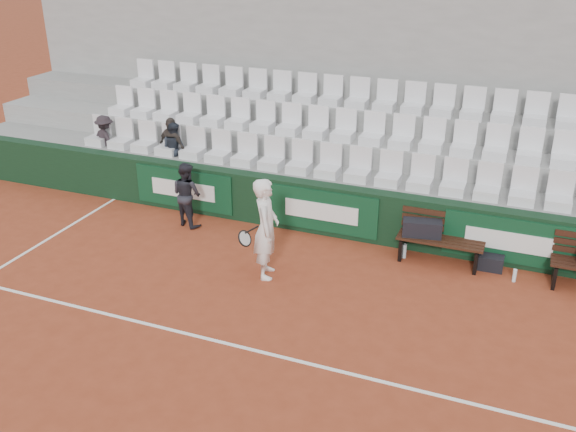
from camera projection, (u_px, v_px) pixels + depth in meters
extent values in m
plane|color=brown|center=(246.00, 349.00, 9.08)|extent=(80.00, 80.00, 0.00)
cube|color=white|center=(246.00, 348.00, 9.08)|extent=(18.00, 0.06, 0.01)
cube|color=black|center=(334.00, 210.00, 12.26)|extent=(18.00, 0.30, 1.00)
cube|color=#0C381E|center=(184.00, 189.00, 13.19)|extent=(2.20, 0.04, 0.82)
cube|color=#0C381E|center=(322.00, 211.00, 12.18)|extent=(2.20, 0.04, 0.82)
cube|color=#0C381E|center=(508.00, 241.00, 11.03)|extent=(2.20, 0.04, 0.82)
cube|color=gray|center=(344.00, 198.00, 12.79)|extent=(18.00, 0.95, 1.00)
cube|color=gray|center=(358.00, 172.00, 13.50)|extent=(18.00, 0.95, 1.45)
cube|color=gray|center=(370.00, 149.00, 14.21)|extent=(18.00, 0.95, 1.90)
cube|color=gray|center=(380.00, 87.00, 14.22)|extent=(18.00, 0.30, 4.40)
cube|color=silver|center=(343.00, 163.00, 12.30)|extent=(11.90, 0.44, 0.63)
cube|color=silver|center=(358.00, 127.00, 12.92)|extent=(11.90, 0.44, 0.63)
cube|color=silver|center=(371.00, 94.00, 13.54)|extent=(11.90, 0.44, 0.63)
cube|color=#361B10|center=(439.00, 251.00, 11.33)|extent=(1.50, 0.56, 0.45)
cube|color=black|center=(422.00, 228.00, 11.31)|extent=(0.72, 0.42, 0.29)
cube|color=black|center=(491.00, 263.00, 11.13)|extent=(0.43, 0.27, 0.26)
cylinder|color=#B1C2C8|center=(404.00, 251.00, 11.52)|extent=(0.07, 0.07, 0.27)
cylinder|color=silver|center=(514.00, 275.00, 10.75)|extent=(0.06, 0.06, 0.23)
imported|color=white|center=(266.00, 228.00, 10.64)|extent=(0.61, 0.74, 1.76)
torus|color=black|center=(245.00, 238.00, 10.89)|extent=(0.19, 0.30, 0.26)
cylinder|color=black|center=(252.00, 230.00, 10.76)|extent=(0.26, 0.03, 0.20)
imported|color=black|center=(187.00, 194.00, 12.60)|extent=(0.76, 0.67, 1.30)
imported|color=black|center=(103.00, 120.00, 14.11)|extent=(0.82, 0.63, 1.11)
imported|color=#37312C|center=(171.00, 126.00, 13.51)|extent=(0.78, 0.50, 1.24)
imported|color=#1F252E|center=(173.00, 128.00, 13.51)|extent=(0.66, 0.57, 1.15)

